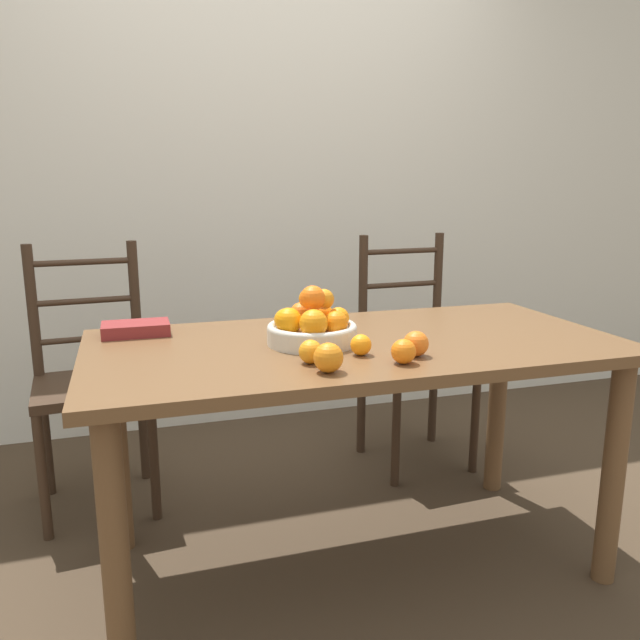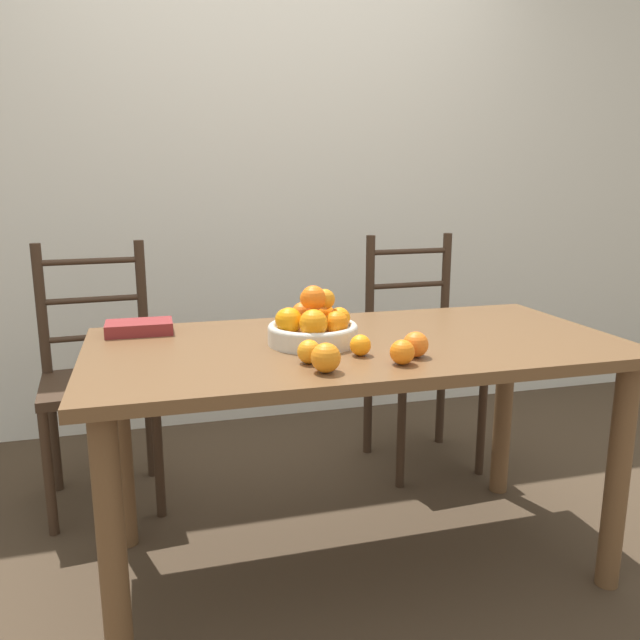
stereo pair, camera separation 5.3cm
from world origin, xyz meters
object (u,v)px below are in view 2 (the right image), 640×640
orange_loose_0 (402,352)px  book_stack (139,327)px  orange_loose_1 (326,358)px  orange_loose_2 (309,352)px  chair_left (99,382)px  fruit_bowl (313,326)px  orange_loose_3 (416,344)px  chair_right (420,357)px  orange_loose_4 (360,345)px

orange_loose_0 → book_stack: size_ratio=0.32×
orange_loose_1 → orange_loose_0: bearing=3.9°
orange_loose_0 → orange_loose_2: bearing=162.4°
orange_loose_1 → chair_left: (-0.64, 0.98, -0.32)m
fruit_bowl → orange_loose_1: bearing=-98.2°
fruit_bowl → orange_loose_0: fruit_bowl is taller
orange_loose_2 → book_stack: (-0.44, 0.48, -0.01)m
orange_loose_0 → orange_loose_2: 0.25m
fruit_bowl → book_stack: size_ratio=1.30×
fruit_bowl → orange_loose_3: size_ratio=3.78×
orange_loose_1 → chair_right: chair_right is taller
orange_loose_0 → chair_left: (-0.85, 0.97, -0.32)m
chair_left → orange_loose_2: bearing=-59.8°
orange_loose_0 → orange_loose_1: orange_loose_1 is taller
orange_loose_4 → orange_loose_1: bearing=-137.3°
fruit_bowl → orange_loose_2: fruit_bowl is taller
orange_loose_1 → chair_left: size_ratio=0.08×
orange_loose_1 → orange_loose_4: 0.19m
chair_right → book_stack: bearing=-163.2°
orange_loose_3 → orange_loose_4: 0.15m
chair_left → book_stack: 0.54m
orange_loose_0 → orange_loose_1: bearing=-176.1°
orange_loose_3 → chair_right: chair_right is taller
orange_loose_0 → book_stack: (-0.68, 0.55, -0.01)m
orange_loose_0 → chair_right: chair_right is taller
chair_right → orange_loose_0: bearing=-119.9°
orange_loose_0 → orange_loose_3: orange_loose_3 is taller
orange_loose_0 → orange_loose_1: (-0.22, -0.01, 0.00)m
fruit_bowl → chair_left: size_ratio=0.27×
orange_loose_4 → chair_left: size_ratio=0.06×
orange_loose_3 → chair_left: chair_left is taller
orange_loose_0 → book_stack: orange_loose_0 is taller
orange_loose_2 → chair_right: chair_right is taller
fruit_bowl → orange_loose_3: bearing=-42.4°
chair_right → fruit_bowl: bearing=-136.9°
orange_loose_1 → orange_loose_3: size_ratio=1.08×
orange_loose_0 → orange_loose_2: (-0.24, 0.08, -0.00)m
chair_right → chair_left: bearing=177.5°
orange_loose_2 → chair_left: size_ratio=0.06×
fruit_bowl → orange_loose_3: 0.32m
orange_loose_1 → orange_loose_3: (0.28, 0.07, -0.00)m
orange_loose_0 → orange_loose_1: size_ratio=0.87×
orange_loose_4 → book_stack: size_ratio=0.29×
orange_loose_0 → chair_right: 1.13m
orange_loose_0 → orange_loose_4: size_ratio=1.12×
orange_loose_2 → chair_right: size_ratio=0.06×
chair_left → book_stack: size_ratio=4.86×
orange_loose_4 → orange_loose_0: bearing=-54.6°
orange_loose_0 → book_stack: 0.88m
orange_loose_2 → chair_left: 1.13m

